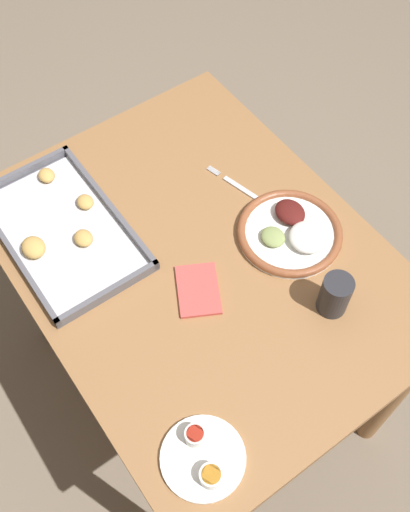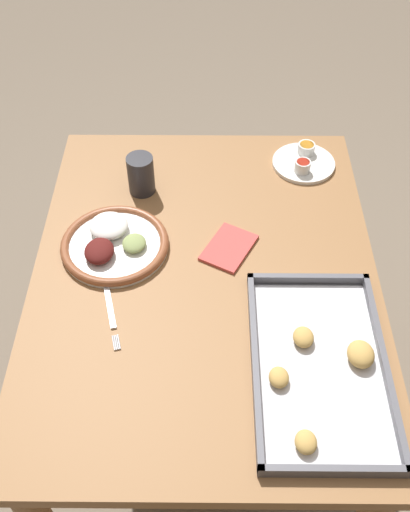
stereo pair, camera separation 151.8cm
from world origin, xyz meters
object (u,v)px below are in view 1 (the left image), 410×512
(dinner_plate, at_px, (291,232))
(drinking_cup, at_px, (335,295))
(napkin, at_px, (198,290))
(saucer_plate, at_px, (203,457))
(fork, at_px, (247,192))
(baking_tray, at_px, (62,229))

(dinner_plate, distance_m, drinking_cup, 0.20)
(napkin, bearing_deg, dinner_plate, -90.79)
(saucer_plate, bearing_deg, fork, -45.11)
(saucer_plate, height_order, baking_tray, same)
(baking_tray, relative_size, napkin, 2.75)
(dinner_plate, bearing_deg, saucer_plate, 122.78)
(baking_tray, bearing_deg, fork, -110.67)
(saucer_plate, distance_m, baking_tray, 0.61)
(dinner_plate, bearing_deg, drinking_cup, 165.82)
(baking_tray, bearing_deg, dinner_plate, -126.43)
(drinking_cup, bearing_deg, fork, -7.05)
(fork, relative_size, baking_tray, 0.52)
(dinner_plate, height_order, fork, dinner_plate)
(saucer_plate, relative_size, napkin, 1.04)
(saucer_plate, height_order, napkin, saucer_plate)
(dinner_plate, bearing_deg, baking_tray, 53.57)
(fork, relative_size, saucer_plate, 1.37)
(dinner_plate, distance_m, napkin, 0.26)
(dinner_plate, distance_m, baking_tray, 0.53)
(dinner_plate, xyz_separation_m, fork, (0.16, 0.01, -0.01))
(dinner_plate, xyz_separation_m, baking_tray, (0.32, 0.43, -0.00))
(drinking_cup, bearing_deg, baking_tray, 36.61)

